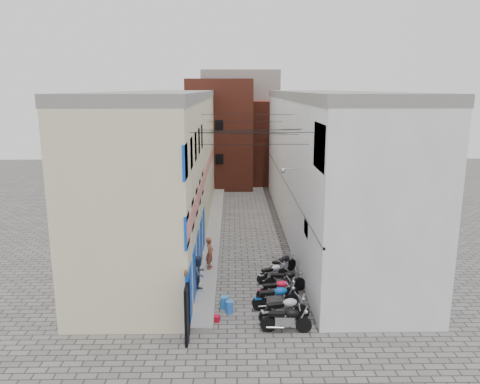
{
  "coord_description": "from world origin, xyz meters",
  "views": [
    {
      "loc": [
        -0.82,
        -16.3,
        9.2
      ],
      "look_at": [
        -0.38,
        11.5,
        3.0
      ],
      "focal_mm": 35.0,
      "sensor_mm": 36.0,
      "label": 1
    }
  ],
  "objects_px": {
    "motorcycle_e": "(285,279)",
    "motorcycle_f": "(273,272)",
    "motorcycle_g": "(283,263)",
    "water_jug_near": "(229,307)",
    "motorcycle_b": "(284,308)",
    "person_a": "(210,253)",
    "red_crate": "(215,318)",
    "motorcycle_a": "(286,318)",
    "water_jug_far": "(224,303)",
    "motorcycle_d": "(278,289)",
    "person_b": "(199,273)",
    "motorcycle_c": "(276,296)"
  },
  "relations": [
    {
      "from": "motorcycle_d",
      "to": "motorcycle_e",
      "type": "distance_m",
      "value": 1.13
    },
    {
      "from": "red_crate",
      "to": "motorcycle_f",
      "type": "bearing_deg",
      "value": 55.93
    },
    {
      "from": "motorcycle_g",
      "to": "water_jug_near",
      "type": "relative_size",
      "value": 3.68
    },
    {
      "from": "motorcycle_a",
      "to": "person_b",
      "type": "xyz_separation_m",
      "value": [
        -3.56,
        3.31,
        0.49
      ]
    },
    {
      "from": "motorcycle_d",
      "to": "motorcycle_g",
      "type": "height_order",
      "value": "motorcycle_d"
    },
    {
      "from": "motorcycle_a",
      "to": "red_crate",
      "type": "xyz_separation_m",
      "value": [
        -2.76,
        0.9,
        -0.46
      ]
    },
    {
      "from": "motorcycle_d",
      "to": "red_crate",
      "type": "bearing_deg",
      "value": -64.84
    },
    {
      "from": "motorcycle_b",
      "to": "motorcycle_f",
      "type": "distance_m",
      "value": 4.08
    },
    {
      "from": "motorcycle_b",
      "to": "red_crate",
      "type": "relative_size",
      "value": 5.65
    },
    {
      "from": "water_jug_far",
      "to": "person_a",
      "type": "bearing_deg",
      "value": 101.38
    },
    {
      "from": "person_b",
      "to": "motorcycle_a",
      "type": "bearing_deg",
      "value": -103.33
    },
    {
      "from": "motorcycle_c",
      "to": "person_b",
      "type": "xyz_separation_m",
      "value": [
        -3.33,
        1.39,
        0.48
      ]
    },
    {
      "from": "motorcycle_e",
      "to": "red_crate",
      "type": "relative_size",
      "value": 5.19
    },
    {
      "from": "person_a",
      "to": "red_crate",
      "type": "xyz_separation_m",
      "value": [
        0.44,
        -5.04,
        -0.95
      ]
    },
    {
      "from": "motorcycle_e",
      "to": "person_a",
      "type": "xyz_separation_m",
      "value": [
        -3.57,
        2.15,
        0.5
      ]
    },
    {
      "from": "motorcycle_a",
      "to": "person_b",
      "type": "height_order",
      "value": "person_b"
    },
    {
      "from": "motorcycle_d",
      "to": "person_b",
      "type": "bearing_deg",
      "value": -108.52
    },
    {
      "from": "motorcycle_a",
      "to": "red_crate",
      "type": "relative_size",
      "value": 5.28
    },
    {
      "from": "motorcycle_f",
      "to": "water_jug_far",
      "type": "xyz_separation_m",
      "value": [
        -2.3,
        -2.82,
        -0.23
      ]
    },
    {
      "from": "motorcycle_a",
      "to": "motorcycle_d",
      "type": "xyz_separation_m",
      "value": [
        -0.07,
        2.75,
        -0.02
      ]
    },
    {
      "from": "motorcycle_b",
      "to": "motorcycle_c",
      "type": "relative_size",
      "value": 1.04
    },
    {
      "from": "motorcycle_c",
      "to": "motorcycle_g",
      "type": "height_order",
      "value": "motorcycle_c"
    },
    {
      "from": "person_b",
      "to": "motorcycle_f",
      "type": "bearing_deg",
      "value": -36.82
    },
    {
      "from": "motorcycle_a",
      "to": "person_b",
      "type": "distance_m",
      "value": 4.89
    },
    {
      "from": "motorcycle_g",
      "to": "water_jug_far",
      "type": "relative_size",
      "value": 3.53
    },
    {
      "from": "motorcycle_b",
      "to": "water_jug_far",
      "type": "height_order",
      "value": "motorcycle_b"
    },
    {
      "from": "motorcycle_e",
      "to": "motorcycle_c",
      "type": "bearing_deg",
      "value": -17.04
    },
    {
      "from": "motorcycle_d",
      "to": "water_jug_near",
      "type": "xyz_separation_m",
      "value": [
        -2.12,
        -1.14,
        -0.29
      ]
    },
    {
      "from": "motorcycle_f",
      "to": "motorcycle_g",
      "type": "height_order",
      "value": "motorcycle_g"
    },
    {
      "from": "motorcycle_d",
      "to": "red_crate",
      "type": "distance_m",
      "value": 3.29
    },
    {
      "from": "motorcycle_a",
      "to": "motorcycle_f",
      "type": "xyz_separation_m",
      "value": [
        -0.11,
        4.82,
        -0.07
      ]
    },
    {
      "from": "water_jug_near",
      "to": "red_crate",
      "type": "xyz_separation_m",
      "value": [
        -0.57,
        -0.71,
        -0.14
      ]
    },
    {
      "from": "red_crate",
      "to": "water_jug_near",
      "type": "bearing_deg",
      "value": 51.22
    },
    {
      "from": "motorcycle_b",
      "to": "motorcycle_e",
      "type": "height_order",
      "value": "motorcycle_b"
    },
    {
      "from": "motorcycle_f",
      "to": "water_jug_far",
      "type": "height_order",
      "value": "motorcycle_f"
    },
    {
      "from": "water_jug_near",
      "to": "water_jug_far",
      "type": "xyz_separation_m",
      "value": [
        -0.22,
        0.38,
        0.01
      ]
    },
    {
      "from": "motorcycle_d",
      "to": "motorcycle_b",
      "type": "bearing_deg",
      "value": -6.94
    },
    {
      "from": "person_a",
      "to": "motorcycle_f",
      "type": "bearing_deg",
      "value": -101.76
    },
    {
      "from": "motorcycle_a",
      "to": "person_a",
      "type": "height_order",
      "value": "person_a"
    },
    {
      "from": "motorcycle_e",
      "to": "motorcycle_f",
      "type": "xyz_separation_m",
      "value": [
        -0.48,
        1.02,
        -0.06
      ]
    },
    {
      "from": "motorcycle_d",
      "to": "person_a",
      "type": "bearing_deg",
      "value": -144.91
    },
    {
      "from": "water_jug_near",
      "to": "red_crate",
      "type": "height_order",
      "value": "water_jug_near"
    },
    {
      "from": "motorcycle_e",
      "to": "person_b",
      "type": "height_order",
      "value": "person_b"
    },
    {
      "from": "motorcycle_e",
      "to": "red_crate",
      "type": "bearing_deg",
      "value": -46.49
    },
    {
      "from": "motorcycle_g",
      "to": "water_jug_far",
      "type": "height_order",
      "value": "motorcycle_g"
    },
    {
      "from": "water_jug_far",
      "to": "motorcycle_f",
      "type": "bearing_deg",
      "value": 50.8
    },
    {
      "from": "motorcycle_g",
      "to": "person_a",
      "type": "distance_m",
      "value": 3.72
    },
    {
      "from": "motorcycle_f",
      "to": "motorcycle_g",
      "type": "distance_m",
      "value": 1.17
    },
    {
      "from": "red_crate",
      "to": "motorcycle_c",
      "type": "bearing_deg",
      "value": 22.01
    },
    {
      "from": "person_a",
      "to": "water_jug_far",
      "type": "bearing_deg",
      "value": -160.3
    }
  ]
}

